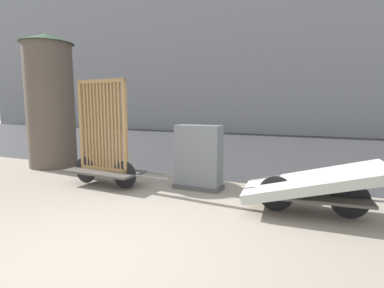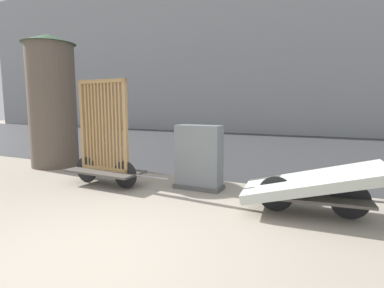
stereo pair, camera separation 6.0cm
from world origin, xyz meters
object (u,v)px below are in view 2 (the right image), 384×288
bike_cart_with_mattress (312,184)px  advertising_column (52,100)px  utility_cabinet (199,159)px  bike_cart_with_bedframe (104,149)px

bike_cart_with_mattress → advertising_column: (-6.43, 0.98, 1.27)m
bike_cart_with_mattress → utility_cabinet: size_ratio=2.04×
bike_cart_with_bedframe → bike_cart_with_mattress: (3.87, 0.00, -0.28)m
utility_cabinet → bike_cart_with_mattress: bearing=-15.5°
advertising_column → bike_cart_with_mattress: bearing=-8.6°
bike_cart_with_bedframe → advertising_column: size_ratio=0.67×
bike_cart_with_mattress → utility_cabinet: 2.15m
advertising_column → bike_cart_with_bedframe: bearing=-20.9°
bike_cart_with_mattress → bike_cart_with_bedframe: bearing=173.9°
bike_cart_with_bedframe → utility_cabinet: size_ratio=1.85×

